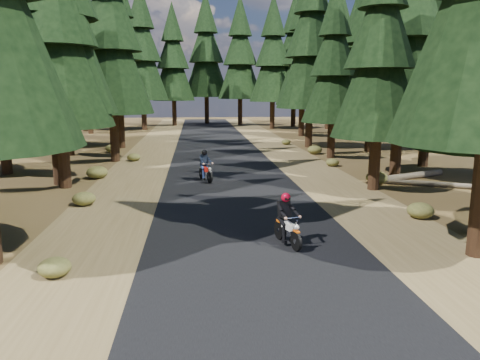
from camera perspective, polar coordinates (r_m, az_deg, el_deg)
name	(u,v)px	position (r m, az deg, el deg)	size (l,w,h in m)	color
ground	(244,222)	(15.27, 0.54, -5.12)	(120.00, 120.00, 0.00)	#403117
road	(232,190)	(20.10, -0.96, -1.19)	(6.00, 100.00, 0.01)	black
shoulder_l	(123,192)	(20.27, -14.03, -1.42)	(3.20, 100.00, 0.01)	brown
shoulder_r	(336,188)	(20.96, 11.68, -0.92)	(3.20, 100.00, 0.01)	brown
pine_forest	(214,39)	(35.86, -3.15, 16.76)	(34.59, 55.08, 16.32)	black
log_near	(408,176)	(23.78, 19.75, 0.43)	(0.32, 0.32, 4.69)	#4C4233
log_far	(424,184)	(22.39, 21.47, -0.40)	(0.24, 0.24, 4.34)	#4C4233
understory_shrubs	(241,174)	(22.50, 0.13, 0.79)	(14.86, 32.14, 0.61)	#474C1E
rider_lead	(288,228)	(12.96, 5.81, -5.86)	(0.88, 1.69, 1.44)	silver
rider_follow	(206,171)	(21.97, -4.21, 1.13)	(1.01, 1.72, 1.47)	#9E130A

